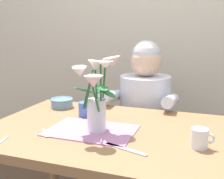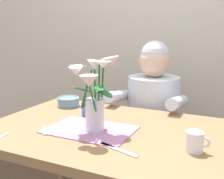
% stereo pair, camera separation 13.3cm
% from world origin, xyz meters
% --- Properties ---
extents(wood_panel_backdrop, '(4.00, 0.10, 2.50)m').
position_xyz_m(wood_panel_backdrop, '(0.00, 1.05, 1.25)').
color(wood_panel_backdrop, beige).
rests_on(wood_panel_backdrop, ground_plane).
extents(dining_table, '(1.20, 0.80, 0.74)m').
position_xyz_m(dining_table, '(0.00, 0.00, 0.64)').
color(dining_table, olive).
rests_on(dining_table, ground_plane).
extents(seated_person, '(0.45, 0.47, 1.14)m').
position_xyz_m(seated_person, '(0.02, 0.62, 0.56)').
color(seated_person, '#4C4C56').
rests_on(seated_person, ground_plane).
extents(striped_placemat, '(0.40, 0.28, 0.00)m').
position_xyz_m(striped_placemat, '(-0.08, -0.05, 0.74)').
color(striped_placemat, '#B275A3').
rests_on(striped_placemat, dining_table).
extents(flower_vase, '(0.22, 0.26, 0.35)m').
position_xyz_m(flower_vase, '(-0.05, -0.06, 0.94)').
color(flower_vase, silver).
rests_on(flower_vase, dining_table).
extents(ceramic_bowl, '(0.14, 0.14, 0.06)m').
position_xyz_m(ceramic_bowl, '(-0.41, 0.26, 0.77)').
color(ceramic_bowl, '#6689A8').
rests_on(ceramic_bowl, dining_table).
extents(dinner_knife, '(0.19, 0.07, 0.00)m').
position_xyz_m(dinner_knife, '(0.13, -0.20, 0.74)').
color(dinner_knife, silver).
rests_on(dinner_knife, dining_table).
extents(coffee_cup, '(0.09, 0.07, 0.08)m').
position_xyz_m(coffee_cup, '(0.40, -0.09, 0.78)').
color(coffee_cup, silver).
rests_on(coffee_cup, dining_table).
extents(ceramic_mug, '(0.09, 0.07, 0.08)m').
position_xyz_m(ceramic_mug, '(-0.20, 0.14, 0.78)').
color(ceramic_mug, '#476BB7').
rests_on(ceramic_mug, dining_table).
extents(spoon_0, '(0.09, 0.10, 0.01)m').
position_xyz_m(spoon_0, '(-0.25, -0.17, 0.74)').
color(spoon_0, silver).
rests_on(spoon_0, dining_table).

